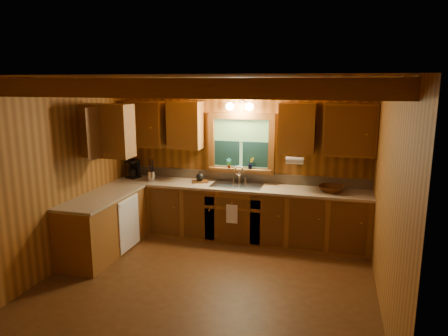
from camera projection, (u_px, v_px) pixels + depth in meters
room at (207, 185)px, 5.09m from camera, size 4.20×4.20×4.20m
ceiling_beams at (206, 87)px, 4.85m from camera, size 4.20×2.54×0.18m
base_cabinets at (202, 216)px, 6.61m from camera, size 4.20×2.22×0.86m
countertop at (203, 189)px, 6.52m from camera, size 4.20×2.24×0.04m
backsplash at (241, 177)px, 6.94m from camera, size 4.20×0.02×0.16m
dishwasher_panel at (129, 223)px, 6.29m from camera, size 0.02×0.60×0.80m
upper_cabinets at (200, 128)px, 6.47m from camera, size 4.19×1.77×0.78m
window at (241, 145)px, 6.81m from camera, size 1.12×0.08×1.00m
window_sill at (240, 169)px, 6.85m from camera, size 1.06×0.14×0.04m
wall_sconce at (240, 106)px, 6.56m from camera, size 0.45×0.21×0.17m
paper_towel_roll at (295, 161)px, 6.28m from camera, size 0.27×0.11×0.11m
dish_towel at (232, 214)px, 6.45m from camera, size 0.18×0.01×0.30m
sink at (237, 188)px, 6.70m from camera, size 0.82×0.48×0.43m
coffee_maker at (134, 169)px, 7.21m from camera, size 0.18×0.23×0.31m
utensil_crock at (151, 176)px, 6.96m from camera, size 0.13×0.13×0.38m
cutting_board at (200, 181)px, 6.90m from camera, size 0.31×0.27×0.02m
teakettle at (200, 177)px, 6.88m from camera, size 0.13×0.13×0.17m
wicker_basket at (331, 189)px, 6.28m from camera, size 0.46×0.46×0.09m
potted_plant_left at (229, 163)px, 6.84m from camera, size 0.10×0.08×0.17m
potted_plant_right at (251, 163)px, 6.77m from camera, size 0.13×0.12×0.19m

